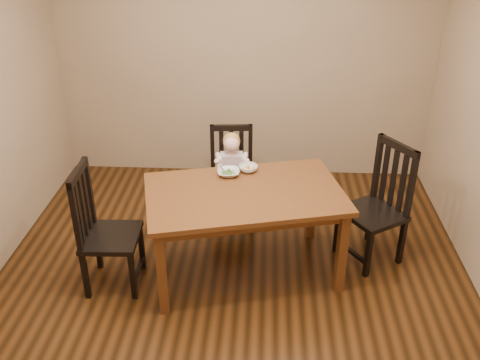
# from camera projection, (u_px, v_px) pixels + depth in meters

# --- Properties ---
(room) EXTENTS (4.01, 4.01, 2.71)m
(room) POSITION_uv_depth(u_px,v_px,m) (231.00, 131.00, 3.85)
(room) COLOR #47270F
(room) RESTS_ON ground
(dining_table) EXTENTS (1.73, 1.27, 0.78)m
(dining_table) POSITION_uv_depth(u_px,v_px,m) (245.00, 201.00, 4.27)
(dining_table) COLOR #502B12
(dining_table) RESTS_ON room
(chair_child) EXTENTS (0.45, 0.43, 0.96)m
(chair_child) POSITION_uv_depth(u_px,v_px,m) (232.00, 179.00, 5.08)
(chair_child) COLOR black
(chair_child) RESTS_ON room
(chair_left) EXTENTS (0.45, 0.47, 1.05)m
(chair_left) POSITION_uv_depth(u_px,v_px,m) (104.00, 231.00, 4.22)
(chair_left) COLOR black
(chair_left) RESTS_ON room
(chair_right) EXTENTS (0.62, 0.63, 1.07)m
(chair_right) POSITION_uv_depth(u_px,v_px,m) (378.00, 206.00, 4.54)
(chair_right) COLOR black
(chair_right) RESTS_ON room
(toddler) EXTENTS (0.31, 0.37, 0.48)m
(toddler) POSITION_uv_depth(u_px,v_px,m) (232.00, 170.00, 4.98)
(toddler) COLOR silver
(toddler) RESTS_ON chair_child
(bowl_peas) EXTENTS (0.20, 0.20, 0.05)m
(bowl_peas) POSITION_uv_depth(u_px,v_px,m) (228.00, 173.00, 4.46)
(bowl_peas) COLOR silver
(bowl_peas) RESTS_ON dining_table
(bowl_veg) EXTENTS (0.17, 0.17, 0.05)m
(bowl_veg) POSITION_uv_depth(u_px,v_px,m) (248.00, 168.00, 4.53)
(bowl_veg) COLOR silver
(bowl_veg) RESTS_ON dining_table
(fork) EXTENTS (0.08, 0.10, 0.05)m
(fork) POSITION_uv_depth(u_px,v_px,m) (224.00, 172.00, 4.43)
(fork) COLOR silver
(fork) RESTS_ON bowl_peas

